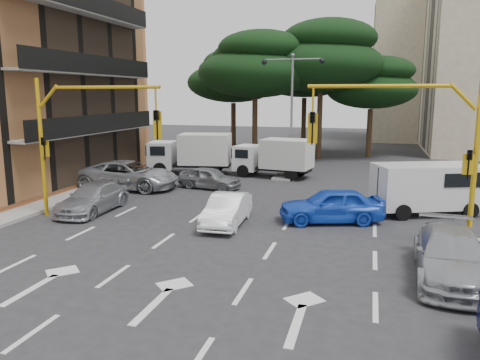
# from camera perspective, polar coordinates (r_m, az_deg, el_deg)

# --- Properties ---
(ground) EXTENTS (120.00, 120.00, 0.00)m
(ground) POSITION_cam_1_polar(r_m,az_deg,el_deg) (16.87, -3.06, -7.99)
(ground) COLOR #28282B
(ground) RESTS_ON ground
(median_strip) EXTENTS (1.40, 6.00, 0.15)m
(median_strip) POSITION_cam_1_polar(r_m,az_deg,el_deg) (32.01, 6.16, 0.96)
(median_strip) COLOR gray
(median_strip) RESTS_ON ground
(apartment_beige_far) EXTENTS (16.20, 12.15, 16.70)m
(apartment_beige_far) POSITION_cam_1_polar(r_m,az_deg,el_deg) (59.72, 23.75, 12.52)
(apartment_beige_far) COLOR tan
(apartment_beige_far) RESTS_ON ground
(pine_left_near) EXTENTS (9.15, 9.15, 10.23)m
(pine_left_near) POSITION_cam_1_polar(r_m,az_deg,el_deg) (38.27, 1.93, 13.88)
(pine_left_near) COLOR #382616
(pine_left_near) RESTS_ON ground
(pine_center) EXTENTS (9.98, 9.98, 11.16)m
(pine_center) POSITION_cam_1_polar(r_m,az_deg,el_deg) (39.42, 9.97, 14.64)
(pine_center) COLOR #382616
(pine_center) RESTS_ON ground
(pine_left_far) EXTENTS (8.32, 8.32, 9.30)m
(pine_left_far) POSITION_cam_1_polar(r_m,az_deg,el_deg) (42.87, -0.76, 12.59)
(pine_left_far) COLOR #382616
(pine_left_far) RESTS_ON ground
(pine_right) EXTENTS (7.49, 7.49, 8.37)m
(pine_right) POSITION_cam_1_polar(r_m,az_deg,el_deg) (41.10, 15.84, 11.33)
(pine_right) COLOR #382616
(pine_right) RESTS_ON ground
(pine_back) EXTENTS (9.15, 9.15, 10.23)m
(pine_back) POSITION_cam_1_polar(r_m,az_deg,el_deg) (44.58, 8.00, 13.31)
(pine_back) COLOR #382616
(pine_back) RESTS_ON ground
(signal_mast_right) EXTENTS (5.79, 0.37, 6.00)m
(signal_mast_right) POSITION_cam_1_polar(r_m,az_deg,el_deg) (17.27, 21.11, 4.94)
(signal_mast_right) COLOR gold
(signal_mast_right) RESTS_ON ground
(signal_mast_left) EXTENTS (5.79, 0.37, 6.00)m
(signal_mast_left) POSITION_cam_1_polar(r_m,az_deg,el_deg) (20.96, -19.34, 5.91)
(signal_mast_left) COLOR gold
(signal_mast_left) RESTS_ON ground
(street_lamp_center) EXTENTS (4.16, 0.36, 7.77)m
(street_lamp_center) POSITION_cam_1_polar(r_m,az_deg,el_deg) (31.57, 6.36, 10.58)
(street_lamp_center) COLOR slate
(street_lamp_center) RESTS_ON median_strip
(car_white_hatch) EXTENTS (1.51, 3.91, 1.27)m
(car_white_hatch) POSITION_cam_1_polar(r_m,az_deg,el_deg) (19.28, -1.61, -3.65)
(car_white_hatch) COLOR white
(car_white_hatch) RESTS_ON ground
(car_blue_compact) EXTENTS (4.63, 2.96, 1.47)m
(car_blue_compact) POSITION_cam_1_polar(r_m,az_deg,el_deg) (20.01, 11.04, -3.03)
(car_blue_compact) COLOR blue
(car_blue_compact) RESTS_ON ground
(car_silver_wagon) EXTENTS (1.86, 4.41, 1.27)m
(car_silver_wagon) POSITION_cam_1_polar(r_m,az_deg,el_deg) (22.42, -17.48, -2.13)
(car_silver_wagon) COLOR #9C9EA3
(car_silver_wagon) RESTS_ON ground
(car_silver_cross_a) EXTENTS (5.76, 2.68, 1.59)m
(car_silver_cross_a) POSITION_cam_1_polar(r_m,az_deg,el_deg) (27.27, -13.46, 0.61)
(car_silver_cross_a) COLOR #A2A6AA
(car_silver_cross_a) RESTS_ON ground
(car_silver_cross_b) EXTENTS (3.84, 2.13, 1.24)m
(car_silver_cross_b) POSITION_cam_1_polar(r_m,az_deg,el_deg) (26.64, -3.71, 0.25)
(car_silver_cross_b) COLOR gray
(car_silver_cross_b) RESTS_ON ground
(car_silver_parked) EXTENTS (2.23, 4.97, 1.42)m
(car_silver_parked) POSITION_cam_1_polar(r_m,az_deg,el_deg) (15.07, 24.37, -8.40)
(car_silver_parked) COLOR #9EA1A6
(car_silver_parked) RESTS_ON ground
(van_white) EXTENTS (5.04, 3.65, 2.30)m
(van_white) POSITION_cam_1_polar(r_m,az_deg,el_deg) (22.56, 21.81, -0.99)
(van_white) COLOR silver
(van_white) RESTS_ON ground
(box_truck_a) EXTENTS (5.82, 3.22, 2.71)m
(box_truck_a) POSITION_cam_1_polar(r_m,az_deg,el_deg) (31.63, -6.03, 3.19)
(box_truck_a) COLOR silver
(box_truck_a) RESTS_ON ground
(box_truck_b) EXTENTS (5.35, 2.91, 2.50)m
(box_truck_b) POSITION_cam_1_polar(r_m,az_deg,el_deg) (30.31, 4.10, 2.70)
(box_truck_b) COLOR white
(box_truck_b) RESTS_ON ground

